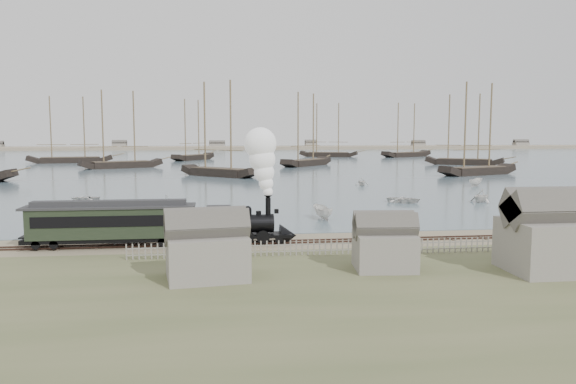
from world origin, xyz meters
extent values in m
plane|color=gray|center=(0.00, 0.00, 0.00)|extent=(600.00, 600.00, 0.00)
cube|color=#485B67|center=(0.00, 170.00, 0.03)|extent=(600.00, 336.00, 0.06)
cube|color=#3D2721|center=(0.00, -2.50, 0.10)|extent=(120.00, 0.08, 0.12)
cube|color=#3D2721|center=(0.00, -1.50, 0.10)|extent=(120.00, 0.08, 0.12)
cube|color=#3B3226|center=(0.00, -2.00, 0.03)|extent=(120.00, 1.80, 0.06)
cube|color=tan|center=(0.00, 250.00, 0.00)|extent=(500.00, 20.00, 1.80)
cube|color=black|center=(-6.62, -2.00, 0.71)|extent=(6.84, 2.01, 0.25)
cylinder|color=black|center=(-7.02, -2.00, 1.72)|extent=(4.23, 1.51, 1.51)
cube|color=black|center=(-9.24, -2.00, 1.92)|extent=(1.81, 2.21, 2.31)
cube|color=#2C2C2E|center=(-9.24, -2.00, 3.13)|extent=(2.01, 2.41, 0.12)
cylinder|color=black|center=(-5.11, -2.00, 3.08)|extent=(0.44, 0.44, 1.61)
sphere|color=black|center=(-6.82, -2.00, 2.90)|extent=(0.64, 0.64, 0.64)
cone|color=black|center=(-3.40, -2.00, 0.61)|extent=(1.41, 2.01, 2.01)
cube|color=black|center=(-4.41, -2.00, 2.73)|extent=(0.35, 0.35, 0.35)
cube|color=black|center=(-18.02, -2.00, 0.70)|extent=(13.68, 2.25, 0.34)
cube|color=black|center=(-18.02, -2.00, 2.07)|extent=(12.71, 2.44, 2.44)
cube|color=black|center=(-18.02, -3.24, 2.31)|extent=(11.73, 0.06, 0.88)
cube|color=black|center=(-18.02, -0.76, 2.31)|extent=(11.73, 0.06, 0.88)
cube|color=#2C2C2E|center=(-18.02, -2.00, 3.34)|extent=(13.68, 2.64, 0.18)
cube|color=#2C2C2E|center=(-18.02, -2.00, 3.63)|extent=(12.22, 1.17, 0.44)
imported|color=silver|center=(-16.64, -0.15, 0.43)|extent=(3.38, 4.45, 0.86)
imported|color=silver|center=(-13.75, 16.62, 0.43)|extent=(3.84, 2.93, 0.74)
imported|color=silver|center=(-15.56, 22.00, 0.85)|extent=(3.80, 3.92, 1.58)
imported|color=silver|center=(1.76, 9.94, 0.81)|extent=(4.05, 2.09, 1.49)
imported|color=silver|center=(15.01, 22.48, 0.52)|extent=(4.94, 5.38, 0.91)
imported|color=silver|center=(25.36, 21.69, 0.91)|extent=(4.06, 4.22, 1.71)
imported|color=silver|center=(34.50, 42.51, 0.78)|extent=(3.42, 3.76, 1.43)
imported|color=silver|center=(-27.21, 29.60, 0.45)|extent=(2.75, 3.82, 0.78)
imported|color=silver|center=(15.53, 46.48, 0.77)|extent=(2.95, 2.63, 1.42)
camera|label=1|loc=(-9.17, -48.57, 9.40)|focal=35.00mm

